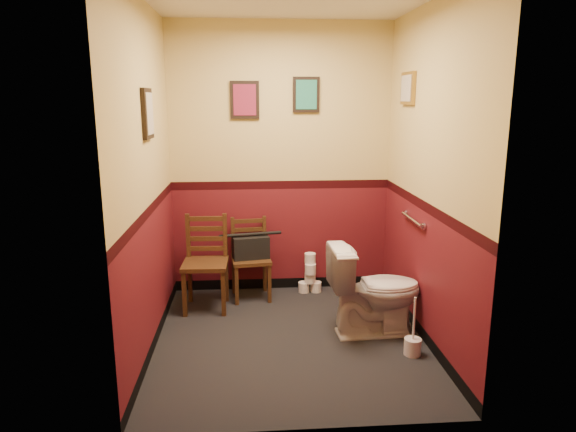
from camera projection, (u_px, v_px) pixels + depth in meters
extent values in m
cube|color=black|center=(290.00, 339.00, 4.28)|extent=(2.20, 2.40, 0.00)
cube|color=#591219|center=(281.00, 161.00, 5.15)|extent=(2.20, 0.00, 2.70)
cube|color=#591219|center=(308.00, 213.00, 2.82)|extent=(2.20, 0.00, 2.70)
cube|color=#591219|center=(147.00, 181.00, 3.90)|extent=(0.00, 2.40, 2.70)
cube|color=#591219|center=(429.00, 178.00, 4.06)|extent=(0.00, 2.40, 2.70)
cylinder|color=silver|center=(412.00, 220.00, 4.39)|extent=(0.03, 0.50, 0.03)
cylinder|color=silver|center=(424.00, 227.00, 4.15)|extent=(0.02, 0.06, 0.06)
cylinder|color=silver|center=(405.00, 213.00, 4.64)|extent=(0.02, 0.06, 0.06)
cube|color=black|center=(245.00, 100.00, 4.97)|extent=(0.28, 0.03, 0.36)
cube|color=maroon|center=(245.00, 100.00, 4.95)|extent=(0.22, 0.01, 0.30)
cube|color=black|center=(306.00, 95.00, 5.00)|extent=(0.26, 0.03, 0.34)
cube|color=#267C65|center=(306.00, 95.00, 4.99)|extent=(0.20, 0.01, 0.28)
cube|color=black|center=(147.00, 114.00, 3.89)|extent=(0.03, 0.30, 0.38)
cube|color=#B1A58B|center=(150.00, 114.00, 3.89)|extent=(0.01, 0.24, 0.31)
cube|color=olive|center=(408.00, 88.00, 4.49)|extent=(0.03, 0.34, 0.28)
cube|color=#B1A58B|center=(406.00, 88.00, 4.49)|extent=(0.01, 0.28, 0.22)
imported|color=white|center=(375.00, 290.00, 4.32)|extent=(0.81, 0.48, 0.77)
cylinder|color=silver|center=(413.00, 347.00, 4.01)|extent=(0.13, 0.13, 0.13)
cylinder|color=silver|center=(414.00, 320.00, 3.96)|extent=(0.02, 0.02, 0.38)
cube|color=#533218|center=(205.00, 264.00, 4.82)|extent=(0.43, 0.43, 0.04)
cube|color=#533218|center=(184.00, 294.00, 4.69)|extent=(0.04, 0.04, 0.44)
cube|color=#533218|center=(190.00, 280.00, 5.03)|extent=(0.04, 0.04, 0.44)
cube|color=#533218|center=(223.00, 293.00, 4.70)|extent=(0.04, 0.04, 0.44)
cube|color=#533218|center=(226.00, 280.00, 5.05)|extent=(0.04, 0.04, 0.44)
cube|color=#533218|center=(188.00, 236.00, 4.94)|extent=(0.04, 0.04, 0.44)
cube|color=#533218|center=(225.00, 236.00, 4.95)|extent=(0.04, 0.04, 0.44)
cube|color=#533218|center=(207.00, 248.00, 4.97)|extent=(0.34, 0.04, 0.04)
cube|color=#533218|center=(207.00, 239.00, 4.95)|extent=(0.34, 0.04, 0.04)
cube|color=#533218|center=(206.00, 229.00, 4.93)|extent=(0.34, 0.04, 0.04)
cube|color=#533218|center=(206.00, 219.00, 4.91)|extent=(0.34, 0.04, 0.04)
cube|color=#533218|center=(251.00, 260.00, 5.10)|extent=(0.41, 0.41, 0.04)
cube|color=#533218|center=(237.00, 285.00, 4.96)|extent=(0.04, 0.04, 0.40)
cube|color=#533218|center=(234.00, 274.00, 5.26)|extent=(0.04, 0.04, 0.40)
cube|color=#533218|center=(269.00, 283.00, 5.01)|extent=(0.04, 0.04, 0.40)
cube|color=#533218|center=(265.00, 273.00, 5.32)|extent=(0.04, 0.04, 0.40)
cube|color=#533218|center=(233.00, 237.00, 5.18)|extent=(0.04, 0.03, 0.40)
cube|color=#533218|center=(264.00, 235.00, 5.24)|extent=(0.04, 0.03, 0.40)
cube|color=#533218|center=(249.00, 246.00, 5.23)|extent=(0.30, 0.05, 0.04)
cube|color=#533218|center=(249.00, 238.00, 5.21)|extent=(0.30, 0.05, 0.04)
cube|color=#533218|center=(249.00, 230.00, 5.19)|extent=(0.30, 0.05, 0.04)
cube|color=#533218|center=(248.00, 221.00, 5.17)|extent=(0.30, 0.05, 0.04)
cube|color=black|center=(251.00, 247.00, 5.07)|extent=(0.38, 0.24, 0.22)
cylinder|color=black|center=(250.00, 234.00, 5.04)|extent=(0.31, 0.09, 0.03)
cylinder|color=silver|center=(304.00, 287.00, 5.32)|extent=(0.11, 0.11, 0.10)
cylinder|color=silver|center=(316.00, 287.00, 5.33)|extent=(0.11, 0.11, 0.10)
cylinder|color=silver|center=(310.00, 278.00, 5.30)|extent=(0.11, 0.11, 0.10)
cylinder|color=silver|center=(310.00, 269.00, 5.25)|extent=(0.11, 0.11, 0.10)
cylinder|color=silver|center=(310.00, 258.00, 5.26)|extent=(0.11, 0.11, 0.10)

